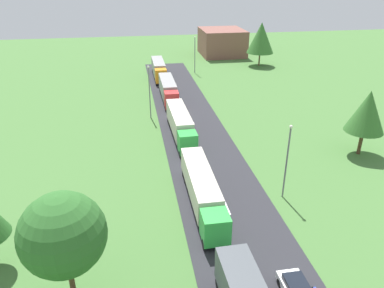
% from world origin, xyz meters
% --- Properties ---
extents(road, '(10.00, 140.00, 0.06)m').
position_xyz_m(road, '(0.00, 24.50, 0.03)').
color(road, '#2B2B30').
rests_on(road, ground).
extents(lane_marking_centre, '(0.16, 122.72, 0.01)m').
position_xyz_m(lane_marking_centre, '(0.00, 21.82, 0.07)').
color(lane_marking_centre, white).
rests_on(lane_marking_centre, road).
extents(truck_second, '(2.54, 14.35, 3.40)m').
position_xyz_m(truck_second, '(-2.51, 30.09, 2.05)').
color(truck_second, green).
rests_on(truck_second, road).
extents(truck_third, '(2.70, 13.95, 3.72)m').
position_xyz_m(truck_third, '(-2.30, 47.74, 2.19)').
color(truck_third, green).
rests_on(truck_third, road).
extents(truck_fourth, '(2.55, 13.16, 3.65)m').
position_xyz_m(truck_fourth, '(-2.20, 65.04, 2.16)').
color(truck_fourth, red).
rests_on(truck_fourth, road).
extents(truck_fifth, '(2.57, 13.14, 3.65)m').
position_xyz_m(truck_fifth, '(-2.57, 81.14, 2.16)').
color(truck_fifth, orange).
rests_on(truck_fifth, road).
extents(lamppost_second, '(0.36, 0.36, 8.53)m').
position_xyz_m(lamppost_second, '(6.55, 30.21, 4.75)').
color(lamppost_second, slate).
rests_on(lamppost_second, ground).
extents(lamppost_third, '(0.36, 0.36, 8.83)m').
position_xyz_m(lamppost_third, '(-6.14, 56.42, 4.90)').
color(lamppost_third, slate).
rests_on(lamppost_third, ground).
extents(lamppost_fourth, '(0.36, 0.36, 8.62)m').
position_xyz_m(lamppost_fourth, '(6.28, 84.01, 4.79)').
color(lamppost_fourth, slate).
rests_on(lamppost_fourth, ground).
extents(tree_maple, '(6.17, 6.17, 9.06)m').
position_xyz_m(tree_maple, '(-14.48, 19.93, 5.96)').
color(tree_maple, '#513823').
rests_on(tree_maple, ground).
extents(tree_elm, '(6.76, 6.76, 10.74)m').
position_xyz_m(tree_elm, '(23.91, 88.54, 7.01)').
color(tree_elm, '#513823').
rests_on(tree_elm, ground).
extents(tree_lime, '(5.01, 5.01, 8.87)m').
position_xyz_m(tree_lime, '(20.74, 38.35, 6.10)').
color(tree_lime, '#513823').
rests_on(tree_lime, ground).
extents(distant_building, '(11.83, 13.18, 7.18)m').
position_xyz_m(distant_building, '(17.54, 102.95, 3.59)').
color(distant_building, brown).
rests_on(distant_building, ground).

